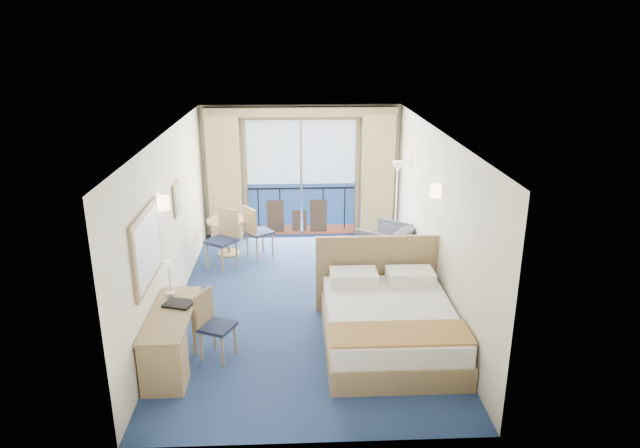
{
  "coord_description": "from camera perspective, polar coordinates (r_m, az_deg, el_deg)",
  "views": [
    {
      "loc": [
        -0.14,
        -8.15,
        4.09
      ],
      "look_at": [
        0.25,
        0.2,
        1.24
      ],
      "focal_mm": 32.0,
      "sensor_mm": 36.0,
      "label": 1
    }
  ],
  "objects": [
    {
      "name": "folder",
      "position": [
        7.65,
        -13.96,
        -7.74
      ],
      "size": [
        0.42,
        0.36,
        0.03
      ],
      "primitive_type": "cube",
      "rotation": [
        0.0,
        0.0,
        -0.29
      ],
      "color": "black",
      "rests_on": "desk"
    },
    {
      "name": "sconce_left",
      "position": [
        8.08,
        -15.42,
        2.03
      ],
      "size": [
        0.18,
        0.18,
        0.18
      ],
      "primitive_type": "cylinder",
      "color": "#FFE7B2",
      "rests_on": "room_walls"
    },
    {
      "name": "phone",
      "position": [
        9.15,
        9.86,
        -3.75
      ],
      "size": [
        0.18,
        0.15,
        0.07
      ],
      "primitive_type": "cube",
      "rotation": [
        0.0,
        0.0,
        0.14
      ],
      "color": "white",
      "rests_on": "nightstand"
    },
    {
      "name": "sconce_right",
      "position": [
        8.56,
        11.52,
        3.27
      ],
      "size": [
        0.18,
        0.18,
        0.18
      ],
      "primitive_type": "cylinder",
      "color": "#FFE7B2",
      "rests_on": "room_walls"
    },
    {
      "name": "table_chair_b",
      "position": [
        10.39,
        -9.53,
        -1.08
      ],
      "size": [
        0.65,
        0.65,
        1.07
      ],
      "rotation": [
        0.0,
        0.0,
        -0.63
      ],
      "color": "#1D2443",
      "rests_on": "ground"
    },
    {
      "name": "bed",
      "position": [
        7.9,
        6.87,
        -9.7
      ],
      "size": [
        1.9,
        2.26,
        1.2
      ],
      "color": "#9D7D55",
      "rests_on": "ground"
    },
    {
      "name": "round_table",
      "position": [
        10.97,
        -9.21,
        -0.39
      ],
      "size": [
        0.77,
        0.77,
        0.7
      ],
      "color": "#9D7D55",
      "rests_on": "ground"
    },
    {
      "name": "desk",
      "position": [
        7.29,
        -15.18,
        -12.32
      ],
      "size": [
        0.53,
        1.54,
        0.72
      ],
      "color": "#9D7D55",
      "rests_on": "ground"
    },
    {
      "name": "desk_chair",
      "position": [
        7.63,
        -10.79,
        -9.46
      ],
      "size": [
        0.53,
        0.53,
        0.92
      ],
      "rotation": [
        0.0,
        0.0,
        1.14
      ],
      "color": "#1D2443",
      "rests_on": "ground"
    },
    {
      "name": "floor",
      "position": [
        9.12,
        -1.5,
        -7.84
      ],
      "size": [
        6.5,
        6.5,
        0.0
      ],
      "primitive_type": "plane",
      "color": "navy",
      "rests_on": "ground"
    },
    {
      "name": "desk_lamp",
      "position": [
        7.81,
        -14.89,
        -4.57
      ],
      "size": [
        0.13,
        0.13,
        0.47
      ],
      "color": "silver",
      "rests_on": "desk"
    },
    {
      "name": "pelmet",
      "position": [
        11.35,
        -1.95,
        11.16
      ],
      "size": [
        3.8,
        0.25,
        0.18
      ],
      "primitive_type": "cube",
      "color": "#9D7D55",
      "rests_on": "room_walls"
    },
    {
      "name": "armchair",
      "position": [
        10.37,
        6.7,
        -2.2
      ],
      "size": [
        1.2,
        1.19,
        0.79
      ],
      "primitive_type": "imported",
      "rotation": [
        0.0,
        0.0,
        4.06
      ],
      "color": "#4F5560",
      "rests_on": "ground"
    },
    {
      "name": "wall_print",
      "position": [
        9.14,
        -14.11,
        2.43
      ],
      "size": [
        0.04,
        0.42,
        0.52
      ],
      "color": "#9D7D55",
      "rests_on": "room_walls"
    },
    {
      "name": "mirror",
      "position": [
        7.35,
        -16.92,
        -2.25
      ],
      "size": [
        0.05,
        1.25,
        0.95
      ],
      "color": "#9D7D55",
      "rests_on": "room_walls"
    },
    {
      "name": "table_chair_a",
      "position": [
        10.74,
        -6.48,
        -0.48
      ],
      "size": [
        0.6,
        0.6,
        1.0
      ],
      "rotation": [
        0.0,
        0.0,
        2.18
      ],
      "color": "#1D2443",
      "rests_on": "ground"
    },
    {
      "name": "curtain_left",
      "position": [
        11.65,
        -9.54,
        4.57
      ],
      "size": [
        0.65,
        0.22,
        2.55
      ],
      "primitive_type": "cube",
      "color": "#D2BF74",
      "rests_on": "room_walls"
    },
    {
      "name": "nightstand",
      "position": [
        9.25,
        9.46,
        -5.68
      ],
      "size": [
        0.45,
        0.43,
        0.59
      ],
      "primitive_type": "cube",
      "color": "tan",
      "rests_on": "ground"
    },
    {
      "name": "room_walls",
      "position": [
        8.47,
        -1.6,
        2.97
      ],
      "size": [
        4.04,
        6.54,
        2.72
      ],
      "color": "beige",
      "rests_on": "ground"
    },
    {
      "name": "balcony_door",
      "position": [
        11.74,
        -1.91,
        4.27
      ],
      "size": [
        2.36,
        0.03,
        2.52
      ],
      "color": "navy",
      "rests_on": "room_walls"
    },
    {
      "name": "curtain_right",
      "position": [
        11.69,
        5.77,
        4.78
      ],
      "size": [
        0.65,
        0.22,
        2.55
      ],
      "primitive_type": "cube",
      "color": "#D2BF74",
      "rests_on": "room_walls"
    },
    {
      "name": "floor_lamp",
      "position": [
        10.85,
        7.71,
        4.0
      ],
      "size": [
        0.25,
        0.25,
        1.78
      ],
      "color": "silver",
      "rests_on": "ground"
    }
  ]
}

